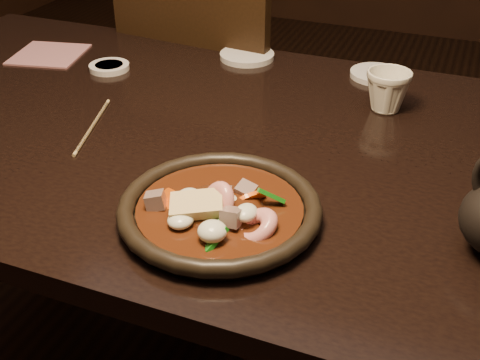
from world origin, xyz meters
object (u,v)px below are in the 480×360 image
at_px(chair, 217,103).
at_px(tea_cup, 388,90).
at_px(plate, 220,210).
at_px(table, 193,162).

xyz_separation_m(chair, tea_cup, (0.52, -0.34, 0.27)).
relative_size(plate, tea_cup, 3.41).
height_order(chair, tea_cup, chair).
bearing_deg(table, chair, 109.34).
relative_size(table, plate, 5.30).
relative_size(chair, plate, 3.22).
bearing_deg(tea_cup, plate, -109.33).
bearing_deg(table, plate, -56.30).
distance_m(chair, plate, 0.91).
bearing_deg(plate, table, 123.70).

